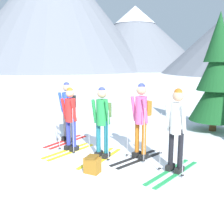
{
  "coord_description": "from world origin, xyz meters",
  "views": [
    {
      "loc": [
        2.19,
        -6.35,
        2.38
      ],
      "look_at": [
        0.15,
        0.29,
        1.05
      ],
      "focal_mm": 42.85,
      "sensor_mm": 36.0,
      "label": 1
    }
  ],
  "objects": [
    {
      "name": "skier_in_white",
      "position": [
        1.88,
        -0.71,
        1.01
      ],
      "size": [
        1.02,
        1.77,
        1.83
      ],
      "color": "green",
      "rests_on": "ground"
    },
    {
      "name": "backpack_on_snow_front",
      "position": [
        0.19,
        -1.28,
        0.19
      ],
      "size": [
        0.35,
        0.29,
        0.38
      ],
      "color": "#99661E",
      "rests_on": "ground"
    },
    {
      "name": "skier_in_pink",
      "position": [
        1.01,
        -0.1,
        1.07
      ],
      "size": [
        1.07,
        1.55,
        1.87
      ],
      "color": "black",
      "rests_on": "ground"
    },
    {
      "name": "skier_in_blue",
      "position": [
        -1.35,
        0.69,
        1.01
      ],
      "size": [
        0.73,
        1.58,
        1.78
      ],
      "color": "red",
      "rests_on": "ground"
    },
    {
      "name": "mountain_ridge_distant",
      "position": [
        2.2,
        56.18,
        12.63
      ],
      "size": [
        118.92,
        55.07,
        28.81
      ],
      "color": "slate",
      "rests_on": "ground"
    },
    {
      "name": "skier_in_red",
      "position": [
        -0.88,
        -0.1,
        0.94
      ],
      "size": [
        0.86,
        1.61,
        1.71
      ],
      "color": "yellow",
      "rests_on": "ground"
    },
    {
      "name": "pine_tree_mid",
      "position": [
        2.88,
        3.24,
        1.81
      ],
      "size": [
        1.64,
        1.64,
        3.96
      ],
      "color": "#51381E",
      "rests_on": "ground"
    },
    {
      "name": "skier_in_green",
      "position": [
        0.09,
        -0.33,
        1.0
      ],
      "size": [
        0.62,
        1.69,
        1.77
      ],
      "color": "yellow",
      "rests_on": "ground"
    },
    {
      "name": "ground_plane",
      "position": [
        0.0,
        0.0,
        0.0
      ],
      "size": [
        400.0,
        400.0,
        0.0
      ],
      "primitive_type": "plane",
      "color": "white"
    }
  ]
}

